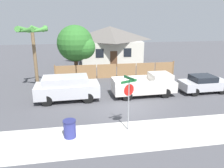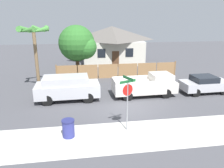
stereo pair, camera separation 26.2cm
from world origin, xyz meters
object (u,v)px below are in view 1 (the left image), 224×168
Objects in this scene: orange_pickup at (146,85)px; stop_sign at (129,94)px; house at (110,44)px; trash_bin at (70,129)px; red_suv at (67,87)px; parked_sedan at (204,84)px; oak_tree at (77,44)px; palm_tree at (33,35)px.

stop_sign is (-2.75, -5.24, 1.22)m from orange_pickup.
stop_sign is (-2.08, -19.38, -0.45)m from house.
house is 8.84× the size of trash_bin.
red_suv is 6.21m from orange_pickup.
oak_tree is at bearing 145.73° from parked_sedan.
oak_tree is 8.87m from orange_pickup.
trash_bin is at bearing -71.47° from palm_tree.
palm_tree is 1.34× the size of parked_sedan.
red_suv is 0.95× the size of orange_pickup.
orange_pickup is 8.13m from trash_bin.
palm_tree is at bearing 166.26° from parked_sedan.
orange_pickup is 1.24× the size of parked_sedan.
palm_tree is (-3.58, -3.61, 1.20)m from oak_tree.
house is 15.36m from parked_sedan.
parked_sedan is 4.19× the size of trash_bin.
parked_sedan is (10.29, -6.68, -2.70)m from oak_tree.
house is 1.59× the size of oak_tree.
stop_sign reaches higher than parked_sedan.
oak_tree is 5.23m from palm_tree.
red_suv is at bearing -49.49° from palm_tree.
oak_tree is 12.56m from parked_sedan.
red_suv is (-5.54, -14.15, -1.54)m from house.
trash_bin is (0.25, -5.50, -0.53)m from red_suv.
red_suv is 4.94× the size of trash_bin.
oak_tree is 12.56m from trash_bin.
parked_sedan is at bearing -1.26° from red_suv.
oak_tree is at bearing -121.53° from house.
oak_tree is at bearing 79.65° from stop_sign.
house is 2.11× the size of parked_sedan.
palm_tree is 1.08× the size of orange_pickup.
palm_tree is 5.43m from red_suv.
trash_bin is at bearing -105.07° from house.
parked_sedan is 1.31× the size of stop_sign.
palm_tree reaches higher than oak_tree.
oak_tree is 1.33× the size of parked_sedan.
stop_sign reaches higher than orange_pickup.
stop_sign is (2.50, -11.91, -1.34)m from oak_tree.
orange_pickup is at bearing -1.22° from red_suv.
stop_sign is at bearing -78.16° from oak_tree.
house reaches higher than orange_pickup.
parked_sedan is 12.30m from trash_bin.
palm_tree is 10.60m from stop_sign.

